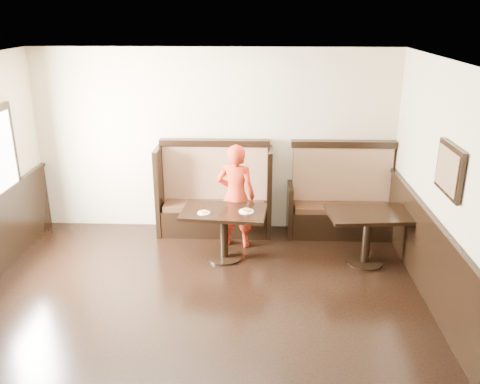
# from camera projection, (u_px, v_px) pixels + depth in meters

# --- Properties ---
(ground) EXTENTS (7.00, 7.00, 0.00)m
(ground) POSITION_uv_depth(u_px,v_px,m) (187.00, 369.00, 4.96)
(ground) COLOR black
(ground) RESTS_ON ground
(room_shell) EXTENTS (7.00, 7.00, 7.00)m
(room_shell) POSITION_uv_depth(u_px,v_px,m) (158.00, 294.00, 5.01)
(room_shell) COLOR #C8B791
(room_shell) RESTS_ON ground
(booth_main) EXTENTS (1.75, 0.72, 1.45)m
(booth_main) POSITION_uv_depth(u_px,v_px,m) (215.00, 199.00, 7.87)
(booth_main) COLOR black
(booth_main) RESTS_ON ground
(booth_neighbor) EXTENTS (1.65, 0.72, 1.45)m
(booth_neighbor) POSITION_uv_depth(u_px,v_px,m) (341.00, 204.00, 7.82)
(booth_neighbor) COLOR black
(booth_neighbor) RESTS_ON ground
(table_main) EXTENTS (1.20, 0.82, 0.73)m
(table_main) POSITION_uv_depth(u_px,v_px,m) (224.00, 222.00, 6.98)
(table_main) COLOR black
(table_main) RESTS_ON ground
(table_neighbor) EXTENTS (1.14, 0.81, 0.75)m
(table_neighbor) POSITION_uv_depth(u_px,v_px,m) (368.00, 226.00, 6.85)
(table_neighbor) COLOR black
(table_neighbor) RESTS_ON ground
(child) EXTENTS (0.61, 0.46, 1.54)m
(child) POSITION_uv_depth(u_px,v_px,m) (236.00, 196.00, 7.31)
(child) COLOR red
(child) RESTS_ON ground
(pizza_plate_left) EXTENTS (0.17, 0.17, 0.03)m
(pizza_plate_left) POSITION_uv_depth(u_px,v_px,m) (204.00, 212.00, 6.83)
(pizza_plate_left) COLOR white
(pizza_plate_left) RESTS_ON table_main
(pizza_plate_right) EXTENTS (0.21, 0.21, 0.04)m
(pizza_plate_right) POSITION_uv_depth(u_px,v_px,m) (246.00, 211.00, 6.87)
(pizza_plate_right) COLOR white
(pizza_plate_right) RESTS_ON table_main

